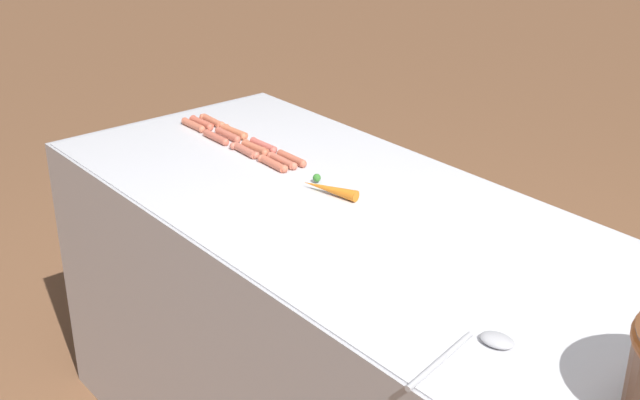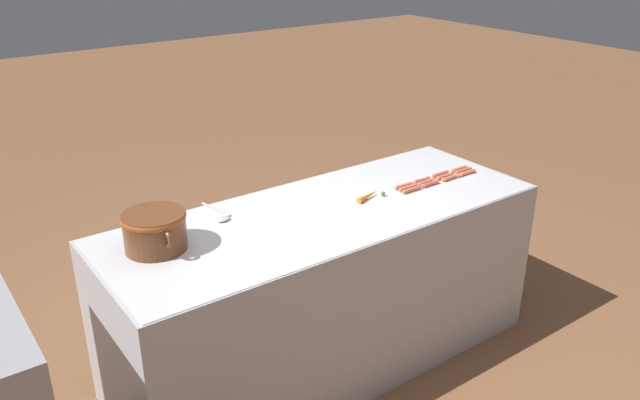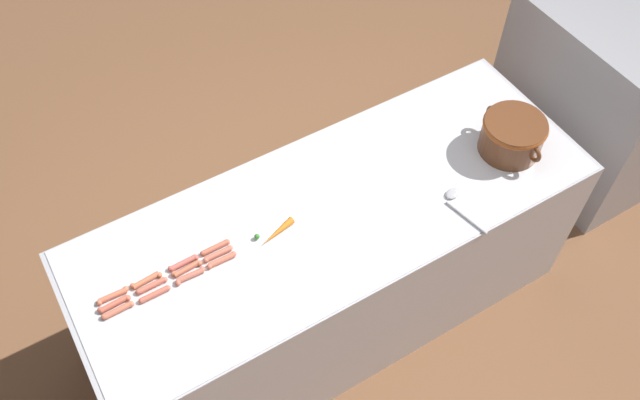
{
  "view_description": "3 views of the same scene",
  "coord_description": "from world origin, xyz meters",
  "views": [
    {
      "loc": [
        1.31,
        1.29,
        1.82
      ],
      "look_at": [
        0.14,
        -0.13,
        0.98
      ],
      "focal_mm": 46.81,
      "sensor_mm": 36.0,
      "label": 1
    },
    {
      "loc": [
        -2.36,
        1.74,
        2.25
      ],
      "look_at": [
        0.12,
        -0.05,
        0.91
      ],
      "focal_mm": 36.04,
      "sensor_mm": 36.0,
      "label": 2
    },
    {
      "loc": [
        1.4,
        -0.9,
        3.19
      ],
      "look_at": [
        -0.04,
        -0.05,
        0.95
      ],
      "focal_mm": 37.61,
      "sensor_mm": 36.0,
      "label": 3
    }
  ],
  "objects": [
    {
      "name": "ground_plane",
      "position": [
        0.0,
        0.0,
        0.0
      ],
      "size": [
        20.0,
        20.0,
        0.0
      ],
      "primitive_type": "plane",
      "color": "brown"
    },
    {
      "name": "griddle_counter",
      "position": [
        0.0,
        0.0,
        0.45
      ],
      "size": [
        0.84,
        2.29,
        0.9
      ],
      "color": "#BCBCC1",
      "rests_on": "ground_plane"
    },
    {
      "name": "hot_dog_0",
      "position": [
        -0.08,
        -0.95,
        0.91
      ],
      "size": [
        0.03,
        0.13,
        0.02
      ],
      "color": "#D77150",
      "rests_on": "griddle_counter"
    },
    {
      "name": "hot_dog_1",
      "position": [
        -0.07,
        -0.82,
        0.91
      ],
      "size": [
        0.03,
        0.13,
        0.02
      ],
      "color": "#D5724D",
      "rests_on": "griddle_counter"
    },
    {
      "name": "hot_dog_2",
      "position": [
        -0.07,
        -0.66,
        0.91
      ],
      "size": [
        0.03,
        0.13,
        0.02
      ],
      "color": "#D16356",
      "rests_on": "griddle_counter"
    },
    {
      "name": "hot_dog_3",
      "position": [
        -0.07,
        -0.52,
        0.91
      ],
      "size": [
        0.02,
        0.13,
        0.02
      ],
      "color": "#CA684C",
      "rests_on": "griddle_counter"
    },
    {
      "name": "hot_dog_4",
      "position": [
        -0.04,
        -0.96,
        0.91
      ],
      "size": [
        0.03,
        0.13,
        0.02
      ],
      "color": "#D2654D",
      "rests_on": "griddle_counter"
    },
    {
      "name": "hot_dog_5",
      "position": [
        -0.04,
        -0.81,
        0.91
      ],
      "size": [
        0.02,
        0.13,
        0.02
      ],
      "color": "#CE6951",
      "rests_on": "griddle_counter"
    },
    {
      "name": "hot_dog_6",
      "position": [
        -0.04,
        -0.66,
        0.91
      ],
      "size": [
        0.03,
        0.13,
        0.02
      ],
      "color": "#CD6C4C",
      "rests_on": "griddle_counter"
    },
    {
      "name": "hot_dog_7",
      "position": [
        -0.04,
        -0.52,
        0.91
      ],
      "size": [
        0.03,
        0.13,
        0.02
      ],
      "color": "#D16F56",
      "rests_on": "griddle_counter"
    },
    {
      "name": "hot_dog_8",
      "position": [
        -0.01,
        -0.96,
        0.91
      ],
      "size": [
        0.02,
        0.13,
        0.02
      ],
      "color": "#D77052",
      "rests_on": "griddle_counter"
    },
    {
      "name": "hot_dog_9",
      "position": [
        -0.0,
        -0.81,
        0.91
      ],
      "size": [
        0.02,
        0.13,
        0.02
      ],
      "color": "#CF664F",
      "rests_on": "griddle_counter"
    },
    {
      "name": "hot_dog_10",
      "position": [
        -0.01,
        -0.66,
        0.91
      ],
      "size": [
        0.03,
        0.13,
        0.02
      ],
      "color": "#CE6C55",
      "rests_on": "griddle_counter"
    },
    {
      "name": "hot_dog_11",
      "position": [
        -0.01,
        -0.53,
        0.91
      ],
      "size": [
        0.03,
        0.13,
        0.02
      ],
      "color": "#D86E51",
      "rests_on": "griddle_counter"
    },
    {
      "name": "bean_pot",
      "position": [
        0.11,
        0.85,
        1.0
      ],
      "size": [
        0.35,
        0.29,
        0.17
      ],
      "color": "brown",
      "rests_on": "griddle_counter"
    },
    {
      "name": "serving_spoon",
      "position": [
        0.24,
        0.46,
        0.91
      ],
      "size": [
        0.27,
        0.09,
        0.02
      ],
      "color": "#B7B7BC",
      "rests_on": "griddle_counter"
    },
    {
      "name": "carrot",
      "position": [
        -0.01,
        -0.28,
        0.92
      ],
      "size": [
        0.08,
        0.18,
        0.03
      ],
      "color": "orange",
      "rests_on": "griddle_counter"
    }
  ]
}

